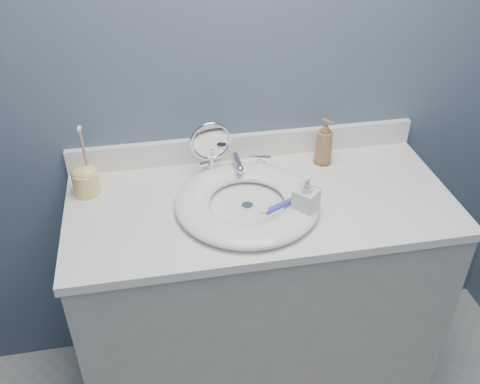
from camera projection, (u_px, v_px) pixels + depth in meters
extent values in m
cube|color=#4E5F75|center=(245.00, 71.00, 1.73)|extent=(2.20, 0.02, 2.40)
cube|color=#AFABA0|center=(258.00, 300.00, 1.95)|extent=(1.20, 0.55, 0.85)
cube|color=white|center=(261.00, 203.00, 1.70)|extent=(1.22, 0.57, 0.03)
cube|color=white|center=(245.00, 146.00, 1.88)|extent=(1.22, 0.02, 0.09)
cylinder|color=silver|center=(247.00, 206.00, 1.66)|extent=(0.04, 0.04, 0.01)
cube|color=silver|center=(235.00, 169.00, 1.82)|extent=(0.22, 0.05, 0.01)
cylinder|color=silver|center=(235.00, 162.00, 1.81)|extent=(0.03, 0.03, 0.06)
cylinder|color=silver|center=(238.00, 162.00, 1.76)|extent=(0.02, 0.09, 0.02)
sphere|color=silver|center=(240.00, 170.00, 1.72)|extent=(0.03, 0.03, 0.03)
cylinder|color=silver|center=(211.00, 168.00, 1.80)|extent=(0.02, 0.02, 0.03)
cube|color=silver|center=(210.00, 163.00, 1.79)|extent=(0.08, 0.03, 0.01)
cylinder|color=silver|center=(260.00, 163.00, 1.83)|extent=(0.02, 0.02, 0.03)
cube|color=silver|center=(260.00, 158.00, 1.82)|extent=(0.08, 0.03, 0.01)
cylinder|color=silver|center=(212.00, 175.00, 1.80)|extent=(0.08, 0.08, 0.01)
cylinder|color=silver|center=(212.00, 162.00, 1.77)|extent=(0.01, 0.01, 0.10)
torus|color=silver|center=(211.00, 141.00, 1.72)|extent=(0.14, 0.02, 0.14)
cylinder|color=white|center=(211.00, 141.00, 1.72)|extent=(0.12, 0.01, 0.12)
imported|color=#8F6440|center=(324.00, 142.00, 1.82)|extent=(0.09, 0.09, 0.17)
imported|color=silver|center=(306.00, 197.00, 1.58)|extent=(0.09, 0.09, 0.14)
cylinder|color=#FDDD7E|center=(86.00, 183.00, 1.70)|extent=(0.08, 0.08, 0.08)
ellipsoid|color=#FDDD7E|center=(84.00, 173.00, 1.68)|extent=(0.08, 0.07, 0.05)
cylinder|color=tan|center=(84.00, 152.00, 1.63)|extent=(0.02, 0.03, 0.16)
cube|color=white|center=(79.00, 129.00, 1.58)|extent=(0.01, 0.02, 0.01)
cube|color=#3A42CE|center=(286.00, 203.00, 1.60)|extent=(0.15, 0.08, 0.01)
cube|color=white|center=(264.00, 211.00, 1.56)|extent=(0.03, 0.02, 0.01)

